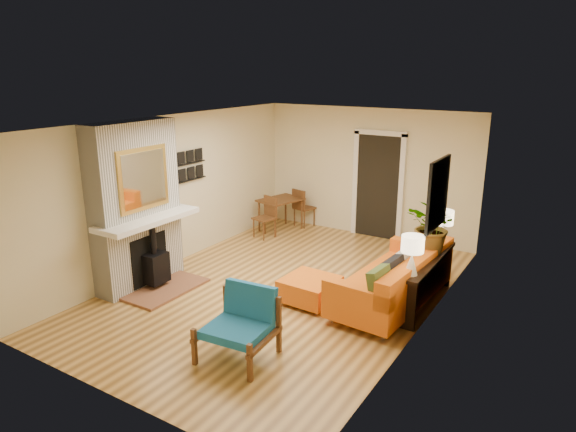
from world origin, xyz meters
name	(u,v)px	position (x,y,z in m)	size (l,w,h in m)	color
room_shell	(384,185)	(0.60, 2.63, 1.24)	(6.50, 6.50, 6.50)	#D9A453
fireplace	(137,210)	(-2.00, -1.00, 1.24)	(1.09, 1.68, 2.60)	white
sofa	(397,280)	(1.74, 0.41, 0.40)	(1.15, 2.36, 0.90)	silver
ottoman	(310,289)	(0.61, -0.17, 0.22)	(0.77, 0.77, 0.37)	silver
blue_chair	(242,320)	(0.62, -1.83, 0.46)	(0.87, 0.86, 0.84)	brown
dining_table	(283,206)	(-1.59, 2.54, 0.55)	(0.92, 1.59, 0.83)	brown
console_table	(426,268)	(2.07, 0.65, 0.58)	(0.34, 1.85, 0.72)	black
lamp_near	(412,251)	(2.07, -0.05, 1.06)	(0.30, 0.30, 0.54)	white
lamp_far	(443,223)	(2.07, 1.39, 1.06)	(0.30, 0.30, 0.54)	white
houseplant	(434,226)	(2.06, 0.92, 1.13)	(0.73, 0.64, 0.82)	#1E5919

